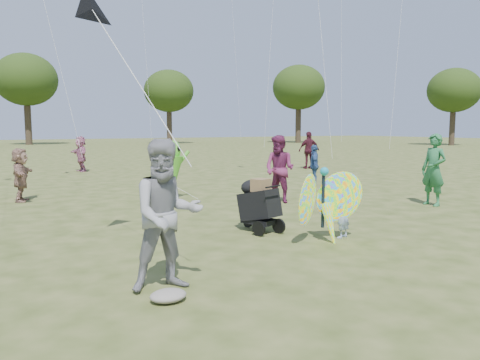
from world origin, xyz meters
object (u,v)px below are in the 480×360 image
Objects in this scene: crowd_j at (81,154)px; crowd_d at (21,175)px; crowd_h at (309,150)px; butterfly_kite at (326,206)px; crowd_c at (314,165)px; child_girl at (343,213)px; crowd_e at (279,169)px; crowd_f at (434,170)px; jogging_stroller at (258,201)px; alien_kite at (174,167)px; adult_man at (167,215)px.

crowd_d is at bearing -29.40° from crowd_j.
crowd_h is (13.80, 4.11, 0.18)m from crowd_d.
butterfly_kite is at bearing -4.20° from crowd_j.
crowd_j is (-6.12, 9.89, 0.10)m from crowd_c.
child_girl is 0.50× the size of crowd_h.
crowd_f is at bearing 29.18° from crowd_e.
crowd_f reaches higher than butterfly_kite.
child_girl is 0.56m from butterfly_kite.
crowd_j is (-2.81, 12.39, -0.10)m from crowd_e.
jogging_stroller is at bearing -87.01° from crowd_f.
alien_kite is at bearing -4.61° from crowd_j.
crowd_h is at bearing 52.19° from butterfly_kite.
crowd_e is 3.11m from alien_kite.
alien_kite is (-0.41, 6.25, 0.30)m from butterfly_kite.
crowd_c is at bearing 4.40° from alien_kite.
adult_man is 1.33× the size of crowd_c.
child_girl is at bearing -67.92° from jogging_stroller.
crowd_f is (9.57, -6.43, 0.21)m from crowd_d.
crowd_d is 7.66m from jogging_stroller.
crowd_f reaches higher than crowd_e.
crowd_e reaches higher than crowd_d.
crowd_e is at bearing 50.14° from adult_man.
butterfly_kite is (-0.51, -0.09, 0.20)m from child_girl.
adult_man reaches higher than crowd_f.
alien_kite reaches higher than butterfly_kite.
crowd_j is at bearing 93.05° from butterfly_kite.
crowd_c is 4.16m from crowd_e.
crowd_h is at bearing 52.24° from adult_man.
jogging_stroller is at bearing -91.92° from alien_kite.
adult_man is 1.04× the size of crowd_e.
crowd_j is (-6.12, 14.92, -0.13)m from crowd_f.
crowd_f is at bearing 82.59° from crowd_h.
crowd_c is 0.76× the size of crowd_f.
child_girl is 1.71m from jogging_stroller.
crowd_e reaches higher than crowd_c.
child_girl is 15.06m from crowd_h.
jogging_stroller is (-5.80, -0.24, -0.36)m from crowd_f.
crowd_h reaches higher than alien_kite.
crowd_h is 15.44m from butterfly_kite.
butterfly_kite is (0.88, -16.57, -0.17)m from crowd_j.
jogging_stroller reaches higher than child_girl.
crowd_e is 4.16m from crowd_f.
crowd_j is 16.60m from butterfly_kite.
jogging_stroller is (3.77, -6.67, -0.16)m from crowd_d.
alien_kite reaches higher than crowd_c.
alien_kite reaches higher than crowd_j.
crowd_c reaches higher than child_girl.
crowd_f is 1.74× the size of jogging_stroller.
alien_kite reaches higher than child_girl.
crowd_f is at bearing -108.81° from crowd_d.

